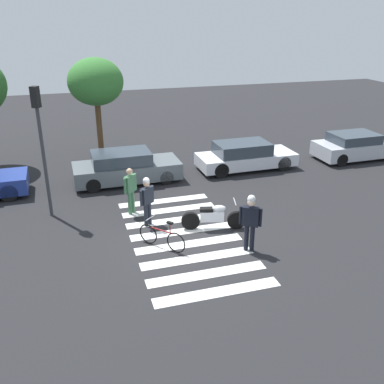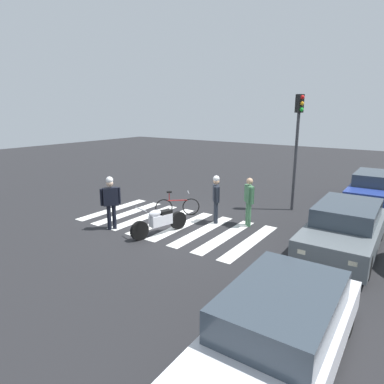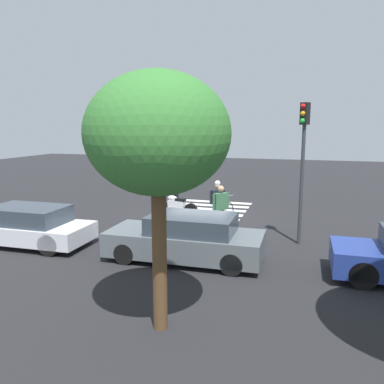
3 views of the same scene
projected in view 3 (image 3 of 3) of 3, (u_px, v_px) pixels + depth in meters
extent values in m
plane|color=#232326|center=(202.00, 215.00, 17.21)|extent=(60.00, 60.00, 0.00)
cylinder|color=black|center=(161.00, 207.00, 17.56)|extent=(0.64, 0.29, 0.63)
cylinder|color=black|center=(191.00, 211.00, 16.75)|extent=(0.64, 0.29, 0.63)
cube|color=silver|center=(177.00, 205.00, 17.10)|extent=(0.84, 0.47, 0.36)
ellipsoid|color=silver|center=(172.00, 198.00, 17.17)|extent=(0.52, 0.35, 0.24)
cube|color=black|center=(180.00, 200.00, 16.96)|extent=(0.49, 0.34, 0.12)
cylinder|color=#A5A5AD|center=(163.00, 192.00, 17.40)|extent=(0.19, 0.61, 0.04)
torus|color=black|center=(229.00, 210.00, 16.82)|extent=(0.48, 0.54, 0.68)
torus|color=black|center=(218.00, 205.00, 17.78)|extent=(0.48, 0.54, 0.68)
cylinder|color=maroon|center=(223.00, 201.00, 17.25)|extent=(0.58, 0.66, 0.04)
cylinder|color=maroon|center=(220.00, 196.00, 17.51)|extent=(0.05, 0.05, 0.34)
cube|color=black|center=(220.00, 192.00, 17.48)|extent=(0.21, 0.22, 0.06)
cylinder|color=#99999E|center=(228.00, 196.00, 16.81)|extent=(0.36, 0.32, 0.03)
cylinder|color=black|center=(175.00, 198.00, 18.97)|extent=(0.14, 0.14, 0.88)
cylinder|color=black|center=(177.00, 198.00, 18.84)|extent=(0.14, 0.14, 0.88)
cube|color=black|center=(176.00, 183.00, 18.77)|extent=(0.54, 0.44, 0.62)
sphere|color=beige|center=(176.00, 174.00, 18.69)|extent=(0.24, 0.24, 0.24)
cylinder|color=black|center=(172.00, 182.00, 19.00)|extent=(0.09, 0.09, 0.59)
cylinder|color=black|center=(180.00, 184.00, 18.55)|extent=(0.09, 0.09, 0.59)
sphere|color=white|center=(176.00, 171.00, 18.68)|extent=(0.25, 0.25, 0.25)
cylinder|color=#1E232D|center=(219.00, 214.00, 15.69)|extent=(0.14, 0.14, 0.83)
cylinder|color=#1E232D|center=(215.00, 214.00, 15.63)|extent=(0.14, 0.14, 0.83)
cube|color=#1E232D|center=(217.00, 197.00, 15.54)|extent=(0.51, 0.45, 0.59)
sphere|color=tan|center=(218.00, 186.00, 15.46)|extent=(0.22, 0.22, 0.22)
cylinder|color=#1E232D|center=(224.00, 196.00, 15.64)|extent=(0.09, 0.09, 0.56)
cylinder|color=#1E232D|center=(211.00, 197.00, 15.44)|extent=(0.09, 0.09, 0.56)
sphere|color=white|center=(218.00, 183.00, 15.44)|extent=(0.24, 0.24, 0.24)
cylinder|color=#3F724C|center=(218.00, 221.00, 14.44)|extent=(0.14, 0.14, 0.87)
cylinder|color=#3F724C|center=(223.00, 220.00, 14.52)|extent=(0.14, 0.14, 0.87)
cube|color=#3F724C|center=(221.00, 201.00, 14.35)|extent=(0.51, 0.49, 0.62)
sphere|color=tan|center=(221.00, 189.00, 14.27)|extent=(0.24, 0.24, 0.24)
cylinder|color=#3F724C|center=(214.00, 202.00, 14.22)|extent=(0.09, 0.09, 0.59)
cylinder|color=#3F724C|center=(228.00, 201.00, 14.49)|extent=(0.09, 0.09, 0.59)
cube|color=silver|center=(218.00, 202.00, 20.18)|extent=(3.53, 0.45, 0.01)
cube|color=silver|center=(214.00, 205.00, 19.33)|extent=(3.53, 0.45, 0.01)
cube|color=silver|center=(209.00, 209.00, 18.48)|extent=(3.53, 0.45, 0.01)
cube|color=silver|center=(204.00, 213.00, 17.64)|extent=(3.53, 0.45, 0.01)
cube|color=silver|center=(199.00, 218.00, 16.79)|extent=(3.53, 0.45, 0.01)
cube|color=silver|center=(193.00, 223.00, 15.94)|extent=(3.53, 0.45, 0.01)
cube|color=silver|center=(186.00, 228.00, 15.09)|extent=(3.53, 0.45, 0.01)
cube|color=silver|center=(179.00, 234.00, 14.24)|extent=(3.53, 0.45, 0.01)
cylinder|color=black|center=(363.00, 275.00, 9.48)|extent=(0.70, 0.23, 0.70)
cylinder|color=black|center=(355.00, 256.00, 10.88)|extent=(0.70, 0.23, 0.70)
cube|color=#F2EDCC|center=(334.00, 259.00, 9.79)|extent=(0.08, 0.20, 0.12)
cube|color=#F2EDCC|center=(331.00, 246.00, 10.82)|extent=(0.08, 0.20, 0.12)
cylinder|color=black|center=(125.00, 254.00, 11.17)|extent=(0.62, 0.23, 0.62)
cylinder|color=black|center=(147.00, 238.00, 12.71)|extent=(0.62, 0.23, 0.62)
cylinder|color=black|center=(232.00, 264.00, 10.32)|extent=(0.62, 0.23, 0.62)
cylinder|color=black|center=(241.00, 246.00, 11.86)|extent=(0.62, 0.23, 0.62)
cube|color=slate|center=(185.00, 243.00, 11.48)|extent=(4.62, 1.91, 0.70)
cube|color=#333D47|center=(192.00, 224.00, 11.31)|extent=(2.50, 1.66, 0.52)
cube|color=#F2EDCC|center=(106.00, 239.00, 11.51)|extent=(0.08, 0.20, 0.12)
cube|color=#F2EDCC|center=(124.00, 229.00, 12.63)|extent=(0.08, 0.20, 0.12)
cylinder|color=black|center=(2.00, 225.00, 14.22)|extent=(0.69, 0.23, 0.69)
cylinder|color=black|center=(49.00, 245.00, 11.86)|extent=(0.69, 0.23, 0.69)
cylinder|color=black|center=(78.00, 231.00, 13.37)|extent=(0.69, 0.23, 0.69)
cube|color=silver|center=(23.00, 230.00, 13.02)|extent=(4.65, 1.87, 0.56)
cube|color=#333D47|center=(28.00, 215.00, 12.86)|extent=(2.52, 1.63, 0.55)
cylinder|color=#38383D|center=(301.00, 186.00, 12.78)|extent=(0.12, 0.12, 3.98)
cube|color=black|center=(305.00, 114.00, 12.38)|extent=(0.33, 0.33, 0.70)
sphere|color=red|center=(303.00, 106.00, 12.25)|extent=(0.16, 0.16, 0.16)
sphere|color=orange|center=(303.00, 114.00, 12.29)|extent=(0.16, 0.16, 0.16)
sphere|color=green|center=(302.00, 121.00, 12.33)|extent=(0.16, 0.16, 0.16)
cylinder|color=brown|center=(160.00, 260.00, 7.46)|extent=(0.28, 0.28, 2.81)
ellipsoid|color=#387A33|center=(158.00, 134.00, 7.04)|extent=(2.68, 2.68, 2.28)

